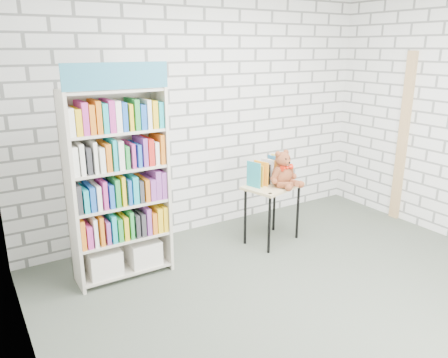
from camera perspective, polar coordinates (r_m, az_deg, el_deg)
ground at (r=4.08m, az=12.26°, el=-15.24°), size 4.50×4.50×0.00m
room_shell at (r=3.49m, az=14.10°, el=10.50°), size 4.52×4.02×2.81m
bookshelf at (r=4.15m, az=-13.63°, el=-0.71°), size 0.90×0.35×2.02m
display_table at (r=4.90m, az=6.37°, el=-1.81°), size 0.72×0.58×0.68m
table_books at (r=4.89m, az=5.50°, el=0.95°), size 0.47×0.30×0.26m
teddy_bear at (r=4.80m, az=7.80°, el=0.93°), size 0.37×0.34×0.40m
door_trim at (r=5.89m, az=22.33°, el=4.94°), size 0.05×0.12×2.10m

